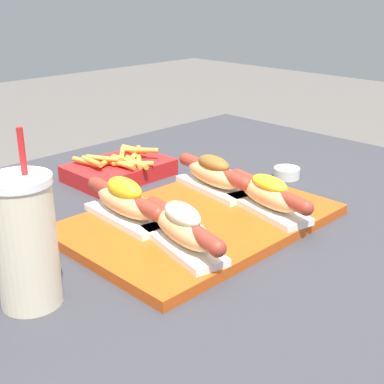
# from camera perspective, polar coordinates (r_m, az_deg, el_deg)

# --- Properties ---
(serving_tray) EXTENTS (0.46, 0.32, 0.02)m
(serving_tray) POSITION_cam_1_polar(r_m,az_deg,el_deg) (0.95, 0.86, -3.08)
(serving_tray) COLOR #CC4C14
(serving_tray) RESTS_ON patio_table
(hot_dog_0) EXTENTS (0.10, 0.21, 0.07)m
(hot_dog_0) POSITION_cam_1_polar(r_m,az_deg,el_deg) (0.82, -1.01, -3.87)
(hot_dog_0) COLOR white
(hot_dog_0) RESTS_ON serving_tray
(hot_dog_1) EXTENTS (0.10, 0.21, 0.07)m
(hot_dog_1) POSITION_cam_1_polar(r_m,az_deg,el_deg) (0.96, 8.19, -0.29)
(hot_dog_1) COLOR white
(hot_dog_1) RESTS_ON serving_tray
(hot_dog_2) EXTENTS (0.07, 0.21, 0.08)m
(hot_dog_2) POSITION_cam_1_polar(r_m,az_deg,el_deg) (0.92, -7.16, -1.00)
(hot_dog_2) COLOR white
(hot_dog_2) RESTS_ON serving_tray
(hot_dog_3) EXTENTS (0.09, 0.21, 0.07)m
(hot_dog_3) POSITION_cam_1_polar(r_m,az_deg,el_deg) (1.05, 2.31, 1.91)
(hot_dog_3) COLOR white
(hot_dog_3) RESTS_ON serving_tray
(sauce_bowl) EXTENTS (0.06, 0.06, 0.02)m
(sauce_bowl) POSITION_cam_1_polar(r_m,az_deg,el_deg) (1.20, 10.07, 2.09)
(sauce_bowl) COLOR silver
(sauce_bowl) RESTS_ON patio_table
(drink_cup) EXTENTS (0.08, 0.08, 0.24)m
(drink_cup) POSITION_cam_1_polar(r_m,az_deg,el_deg) (0.73, -17.53, -4.94)
(drink_cup) COLOR beige
(drink_cup) RESTS_ON patio_table
(fries_basket) EXTENTS (0.22, 0.16, 0.06)m
(fries_basket) POSITION_cam_1_polar(r_m,az_deg,el_deg) (1.19, -7.73, 2.44)
(fries_basket) COLOR red
(fries_basket) RESTS_ON patio_table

